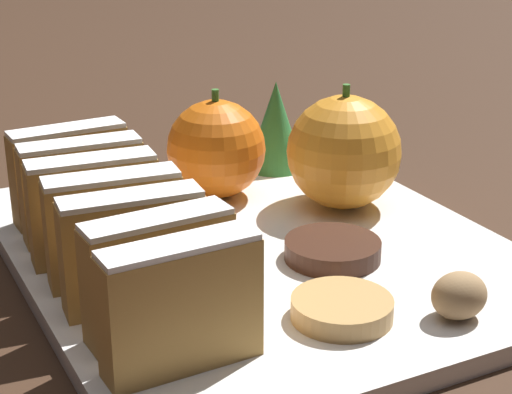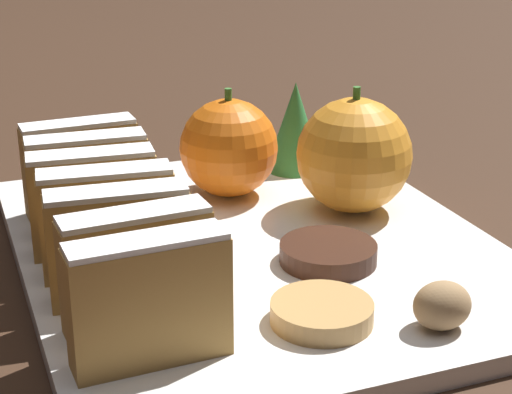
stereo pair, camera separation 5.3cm
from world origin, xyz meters
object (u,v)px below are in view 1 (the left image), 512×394
Objects in this scene: orange_far at (344,152)px; walnut at (459,296)px; orange_near at (216,149)px; chocolate_cookie at (333,250)px.

orange_far reaches higher than walnut.
orange_near is at bearing 99.58° from walnut.
orange_near is 0.90× the size of orange_far.
orange_near is 2.52× the size of walnut.
orange_far is 0.09m from chocolate_cookie.
chocolate_cookie is (0.02, -0.13, -0.03)m from orange_near.
orange_far is (0.07, -0.06, 0.00)m from orange_near.
orange_near is 1.34× the size of chocolate_cookie.
walnut is at bearing -80.42° from orange_near.
chocolate_cookie is at bearing 102.54° from walnut.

